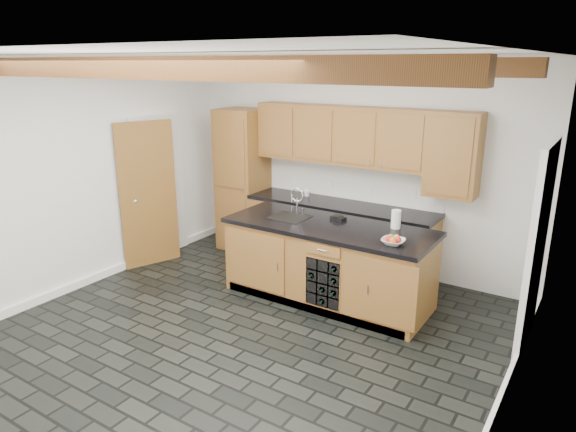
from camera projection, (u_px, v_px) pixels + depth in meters
name	position (u px, v px, depth m)	size (l,w,h in m)	color
ground	(242.00, 337.00, 5.33)	(5.00, 5.00, 0.00)	black
room_shell	(263.00, 183.00, 5.36)	(5.01, 5.00, 5.00)	white
back_cabinetry	(319.00, 196.00, 7.04)	(3.65, 0.62, 2.20)	brown
island	(328.00, 263.00, 6.06)	(2.48, 0.96, 0.93)	brown
faucet	(291.00, 214.00, 6.25)	(0.45, 0.40, 0.34)	black
kitchen_scale	(338.00, 218.00, 6.13)	(0.20, 0.13, 0.06)	black
fruit_bowl	(393.00, 242.00, 5.30)	(0.24, 0.24, 0.06)	beige
fruit_cluster	(393.00, 239.00, 5.29)	(0.16, 0.17, 0.07)	red
paper_towel	(396.00, 219.00, 5.79)	(0.11, 0.11, 0.21)	white
mug	(307.00, 193.00, 7.19)	(0.10, 0.10, 0.09)	white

